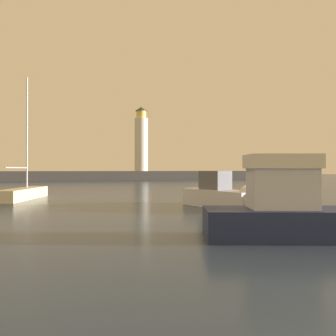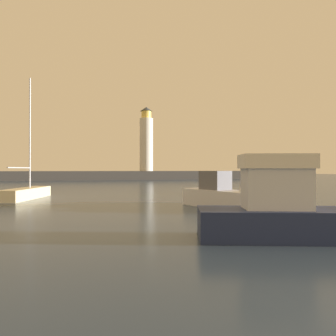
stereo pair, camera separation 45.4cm
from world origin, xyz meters
The scene contains 7 objects.
ground_plane centered at (0.00, 33.89, 0.00)m, with size 220.00×220.00×0.00m, color #2D3D51.
breakwater centered at (0.00, 67.78, 0.99)m, with size 65.03×5.09×1.97m, color #423F3D.
lighthouse centered at (5.82, 67.78, 8.92)m, with size 3.02×3.02×14.67m.
motorboat_1 centered at (1.25, 7.13, 0.86)m, with size 7.35×3.74×3.20m.
motorboat_3 centered at (2.09, 15.25, 0.71)m, with size 3.94×6.61×2.54m.
sailboat_moored centered at (-11.01, 24.64, 0.51)m, with size 2.89×6.62×9.80m.
mooring_buoy centered at (5.42, 25.52, 0.53)m, with size 1.05×1.05×1.05m, color #EA5919.
Camera 1 is at (-6.19, -1.63, 2.34)m, focal length 32.92 mm.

